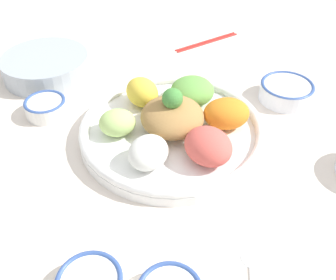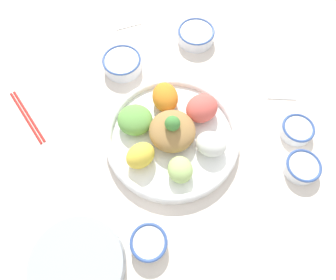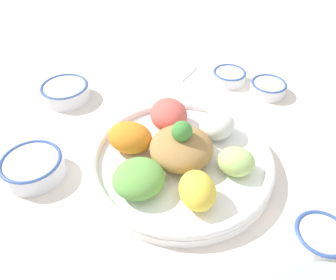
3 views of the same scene
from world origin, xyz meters
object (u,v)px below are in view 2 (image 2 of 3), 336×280
salad_platter (172,133)px  sauce_bowl_dark (149,243)px  rice_bowl_plain (302,167)px  serving_spoon_extra (268,97)px  side_serving_bowl (78,265)px  serving_spoon_main (119,28)px  sauce_bowl_far (297,130)px  sauce_bowl_red (196,35)px  rice_bowl_blue (122,63)px  chopsticks_pair_near (27,116)px

salad_platter → sauce_bowl_dark: (0.18, 0.22, -0.01)m
rice_bowl_plain → salad_platter: bearing=-42.8°
sauce_bowl_dark → rice_bowl_plain: bearing=177.7°
rice_bowl_plain → serving_spoon_extra: 0.23m
salad_platter → side_serving_bowl: (0.34, 0.19, 0.00)m
serving_spoon_main → serving_spoon_extra: bearing=-50.5°
rice_bowl_plain → sauce_bowl_far: 0.11m
sauce_bowl_red → rice_bowl_blue: rice_bowl_blue is taller
side_serving_bowl → serving_spoon_extra: bearing=-165.0°
rice_bowl_blue → chopsticks_pair_near: 0.32m
sauce_bowl_dark → serving_spoon_extra: size_ratio=0.71×
salad_platter → serving_spoon_extra: 0.32m
sauce_bowl_dark → side_serving_bowl: (0.16, -0.03, 0.01)m
salad_platter → serving_spoon_main: bearing=-94.1°
chopsticks_pair_near → sauce_bowl_red: bearing=83.6°
sauce_bowl_dark → serving_spoon_main: 0.70m
sauce_bowl_dark → sauce_bowl_far: bearing=-171.3°
sauce_bowl_far → chopsticks_pair_near: size_ratio=0.44×
sauce_bowl_far → chopsticks_pair_near: 0.77m
salad_platter → serving_spoon_extra: (-0.32, 0.02, -0.03)m
rice_bowl_blue → side_serving_bowl: size_ratio=0.57×
rice_bowl_blue → serving_spoon_extra: bearing=138.6°
sauce_bowl_red → side_serving_bowl: side_serving_bowl is taller
rice_bowl_blue → serving_spoon_extra: size_ratio=0.96×
salad_platter → rice_bowl_plain: bearing=137.2°
rice_bowl_plain → serving_spoon_extra: (-0.06, -0.22, -0.02)m
rice_bowl_plain → chopsticks_pair_near: bearing=-39.4°
rice_bowl_blue → sauce_bowl_dark: size_ratio=1.35×
sauce_bowl_red → sauce_bowl_far: 0.44m
side_serving_bowl → serving_spoon_extra: size_ratio=1.68×
chopsticks_pair_near → serving_spoon_main: (-0.38, -0.19, -0.00)m
salad_platter → rice_bowl_blue: bearing=-85.5°
salad_platter → sauce_bowl_dark: size_ratio=4.17×
sauce_bowl_red → sauce_bowl_dark: (0.42, 0.51, -0.00)m
sauce_bowl_red → chopsticks_pair_near: size_ratio=0.58×
sauce_bowl_red → chopsticks_pair_near: 0.58m
sauce_bowl_red → serving_spoon_extra: 0.31m
rice_bowl_plain → side_serving_bowl: bearing=-4.6°
salad_platter → sauce_bowl_dark: bearing=51.3°
sauce_bowl_dark → serving_spoon_main: sauce_bowl_dark is taller
rice_bowl_plain → serving_spoon_main: 0.73m
sauce_bowl_dark → chopsticks_pair_near: bearing=-71.0°
sauce_bowl_far → side_serving_bowl: size_ratio=0.43×
chopsticks_pair_near → serving_spoon_extra: chopsticks_pair_near is taller
serving_spoon_extra → sauce_bowl_dark: bearing=-126.9°
rice_bowl_plain → serving_spoon_extra: size_ratio=0.74×
chopsticks_pair_near → side_serving_bowl: bearing=-8.9°
sauce_bowl_dark → chopsticks_pair_near: size_ratio=0.43×
sauce_bowl_red → sauce_bowl_far: size_ratio=1.32×
sauce_bowl_red → sauce_bowl_dark: size_ratio=1.35×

